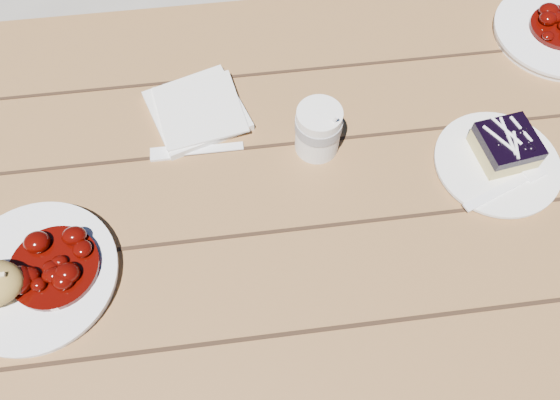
{
  "coord_description": "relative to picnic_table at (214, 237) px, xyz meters",
  "views": [
    {
      "loc": [
        0.07,
        -0.44,
        1.51
      ],
      "look_at": [
        0.12,
        -0.06,
        0.81
      ],
      "focal_mm": 35.0,
      "sensor_mm": 36.0,
      "label": 1
    }
  ],
  "objects": [
    {
      "name": "dessert_plate",
      "position": [
        0.48,
        -0.01,
        0.17
      ],
      "size": [
        0.2,
        0.2,
        0.01
      ],
      "primitive_type": "cylinder",
      "color": "white",
      "rests_on": "picnic_table"
    },
    {
      "name": "main_plate",
      "position": [
        -0.25,
        -0.11,
        0.17
      ],
      "size": [
        0.23,
        0.23,
        0.02
      ],
      "primitive_type": "cylinder",
      "color": "white",
      "rests_on": "picnic_table"
    },
    {
      "name": "blueberry_cake",
      "position": [
        0.49,
        0.01,
        0.2
      ],
      "size": [
        0.1,
        0.1,
        0.05
      ],
      "rotation": [
        0.0,
        0.0,
        0.15
      ],
      "color": "#D1C072",
      "rests_on": "dessert_plate"
    },
    {
      "name": "fork_dessert",
      "position": [
        0.46,
        -0.06,
        0.17
      ],
      "size": [
        0.16,
        0.08,
        0.0
      ],
      "primitive_type": null,
      "rotation": [
        0.0,
        0.0,
        -1.2
      ],
      "color": "white",
      "rests_on": "dessert_plate"
    },
    {
      "name": "second_plate",
      "position": [
        0.69,
        0.27,
        0.17
      ],
      "size": [
        0.23,
        0.23,
        0.02
      ],
      "primitive_type": "cylinder",
      "color": "white",
      "rests_on": "picnic_table"
    },
    {
      "name": "napkin_stack",
      "position": [
        -0.0,
        0.16,
        0.17
      ],
      "size": [
        0.19,
        0.19,
        0.01
      ],
      "primitive_type": "cube",
      "rotation": [
        0.0,
        0.0,
        0.32
      ],
      "color": "white",
      "rests_on": "picnic_table"
    },
    {
      "name": "fork_table",
      "position": [
        0.01,
        0.08,
        0.16
      ],
      "size": [
        0.16,
        0.03,
        0.0
      ],
      "primitive_type": null,
      "rotation": [
        0.0,
        0.0,
        1.57
      ],
      "color": "white",
      "rests_on": "picnic_table"
    },
    {
      "name": "ground",
      "position": [
        0.0,
        0.0,
        -0.59
      ],
      "size": [
        60.0,
        60.0,
        0.0
      ],
      "primitive_type": "plane",
      "color": "gray",
      "rests_on": "ground"
    },
    {
      "name": "picnic_table",
      "position": [
        0.0,
        0.0,
        0.0
      ],
      "size": [
        2.0,
        1.55,
        0.75
      ],
      "color": "brown",
      "rests_on": "ground"
    },
    {
      "name": "coffee_cup",
      "position": [
        0.19,
        0.07,
        0.21
      ],
      "size": [
        0.07,
        0.07,
        0.09
      ],
      "primitive_type": "cylinder",
      "color": "white",
      "rests_on": "picnic_table"
    },
    {
      "name": "goulash_stew",
      "position": [
        -0.22,
        -0.11,
        0.2
      ],
      "size": [
        0.13,
        0.13,
        0.04
      ],
      "primitive_type": null,
      "color": "#440502",
      "rests_on": "main_plate"
    }
  ]
}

